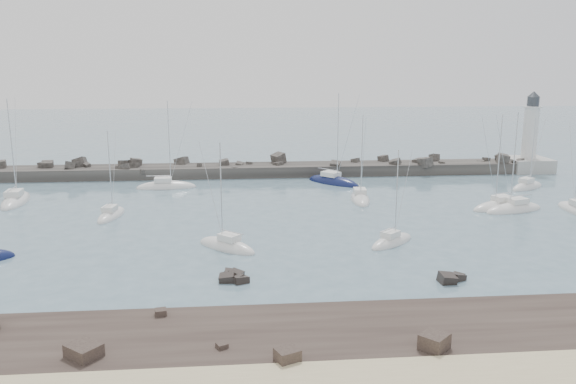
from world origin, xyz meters
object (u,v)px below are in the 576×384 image
(sailboat_5, at_px, (360,199))
(sailboat_6, at_px, (392,242))
(sailboat_9, at_px, (576,211))
(sailboat_11, at_px, (527,187))
(sailboat_0, at_px, (16,202))
(sailboat_2, at_px, (111,216))
(sailboat_7, at_px, (333,182))
(lighthouse, at_px, (528,153))
(sailboat_8, at_px, (499,208))
(sailboat_4, at_px, (227,247))
(sailboat_3, at_px, (166,187))
(sailboat_10, at_px, (514,210))

(sailboat_5, xyz_separation_m, sailboat_6, (-0.82, -19.42, -0.00))
(sailboat_6, distance_m, sailboat_9, 28.98)
(sailboat_6, relative_size, sailboat_11, 0.92)
(sailboat_0, distance_m, sailboat_6, 51.00)
(sailboat_5, relative_size, sailboat_9, 1.04)
(sailboat_2, bearing_deg, sailboat_7, 30.27)
(lighthouse, height_order, sailboat_8, lighthouse)
(sailboat_4, distance_m, sailboat_6, 17.08)
(sailboat_8, relative_size, sailboat_9, 1.08)
(sailboat_6, bearing_deg, sailboat_9, 21.90)
(sailboat_6, bearing_deg, lighthouse, 48.09)
(sailboat_3, bearing_deg, sailboat_2, -105.91)
(sailboat_2, height_order, sailboat_4, sailboat_4)
(sailboat_4, bearing_deg, sailboat_2, 136.65)
(sailboat_6, xyz_separation_m, sailboat_11, (27.73, 24.91, 0.02))
(sailboat_5, height_order, sailboat_9, sailboat_5)
(sailboat_8, xyz_separation_m, sailboat_9, (9.07, -2.43, -0.01))
(sailboat_6, bearing_deg, sailboat_7, 91.74)
(sailboat_3, relative_size, sailboat_11, 1.22)
(sailboat_5, height_order, sailboat_6, sailboat_5)
(sailboat_2, height_order, sailboat_11, sailboat_11)
(lighthouse, xyz_separation_m, sailboat_2, (-66.54, -25.55, -2.96))
(sailboat_11, bearing_deg, sailboat_4, -150.85)
(sailboat_10, bearing_deg, sailboat_9, -8.50)
(sailboat_2, relative_size, sailboat_10, 0.84)
(sailboat_5, distance_m, sailboat_8, 18.09)
(sailboat_6, xyz_separation_m, sailboat_10, (19.21, 11.96, 0.01))
(sailboat_2, bearing_deg, sailboat_4, -43.35)
(sailboat_5, bearing_deg, sailboat_7, 98.47)
(sailboat_7, distance_m, sailboat_10, 27.96)
(sailboat_6, xyz_separation_m, sailboat_8, (17.82, 13.24, 0.01))
(sailboat_7, height_order, sailboat_11, sailboat_7)
(sailboat_0, height_order, sailboat_11, sailboat_0)
(sailboat_0, relative_size, sailboat_8, 1.14)
(sailboat_4, relative_size, sailboat_5, 0.91)
(sailboat_9, bearing_deg, sailboat_10, 171.50)
(sailboat_6, height_order, sailboat_7, sailboat_7)
(lighthouse, xyz_separation_m, sailboat_0, (-81.02, -16.97, -2.94))
(sailboat_6, height_order, sailboat_9, sailboat_9)
(sailboat_6, height_order, sailboat_11, sailboat_11)
(sailboat_10, bearing_deg, sailboat_3, 158.75)
(sailboat_4, height_order, sailboat_11, sailboat_4)
(sailboat_3, bearing_deg, sailboat_0, -157.93)
(sailboat_6, bearing_deg, sailboat_4, -179.71)
(sailboat_5, bearing_deg, sailboat_6, -92.42)
(lighthouse, relative_size, sailboat_10, 1.08)
(lighthouse, height_order, sailboat_4, lighthouse)
(sailboat_7, distance_m, sailboat_9, 34.59)
(sailboat_5, distance_m, sailboat_11, 27.47)
(lighthouse, bearing_deg, sailboat_11, -117.38)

